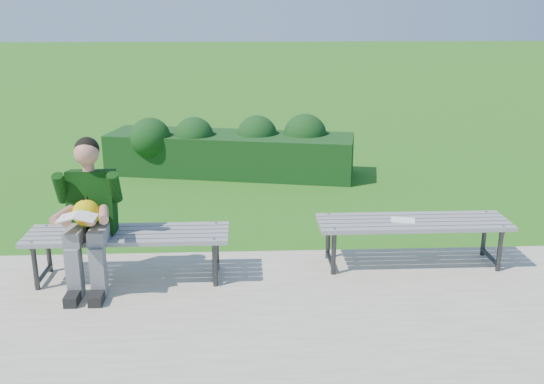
% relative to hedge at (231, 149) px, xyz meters
% --- Properties ---
extents(ground, '(80.00, 80.00, 0.00)m').
position_rel_hedge_xyz_m(ground, '(0.24, -3.11, -0.38)').
color(ground, '#256713').
rests_on(ground, ground).
extents(walkway, '(30.00, 3.50, 0.02)m').
position_rel_hedge_xyz_m(walkway, '(0.24, -4.86, -0.37)').
color(walkway, '#BEAD9C').
rests_on(walkway, ground).
extents(hedge, '(3.74, 1.64, 0.89)m').
position_rel_hedge_xyz_m(hedge, '(0.00, 0.00, 0.00)').
color(hedge, '#14360F').
rests_on(hedge, ground).
extents(bench_left, '(1.80, 0.50, 0.46)m').
position_rel_hedge_xyz_m(bench_left, '(-0.86, -3.70, 0.03)').
color(bench_left, gray).
rests_on(bench_left, walkway).
extents(bench_right, '(1.80, 0.50, 0.46)m').
position_rel_hedge_xyz_m(bench_right, '(1.78, -3.50, 0.03)').
color(bench_right, gray).
rests_on(bench_right, walkway).
extents(seated_boy, '(0.56, 0.76, 1.31)m').
position_rel_hedge_xyz_m(seated_boy, '(-1.16, -3.79, 0.33)').
color(seated_boy, gray).
rests_on(seated_boy, walkway).
extents(paper_sheet, '(0.25, 0.21, 0.01)m').
position_rel_hedge_xyz_m(paper_sheet, '(1.68, -3.50, 0.09)').
color(paper_sheet, white).
rests_on(paper_sheet, bench_right).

